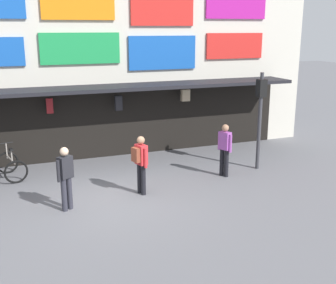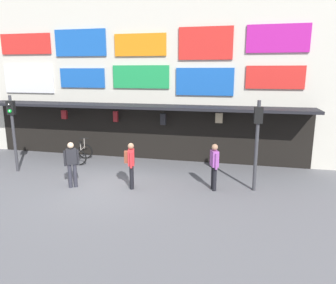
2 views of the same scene
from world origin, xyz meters
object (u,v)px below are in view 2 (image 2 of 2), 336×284
at_px(traffic_light_far, 257,131).
at_px(bicycle_parked, 82,154).
at_px(pedestrian_in_black, 214,164).
at_px(pedestrian_in_green, 131,162).
at_px(traffic_light_near, 12,121).
at_px(pedestrian_in_blue, 72,162).

relative_size(traffic_light_far, bicycle_parked, 2.48).
bearing_deg(pedestrian_in_black, pedestrian_in_green, -169.89).
distance_m(bicycle_parked, pedestrian_in_black, 6.69).
bearing_deg(traffic_light_near, pedestrian_in_black, -1.86).
relative_size(bicycle_parked, pedestrian_in_blue, 0.77).
relative_size(traffic_light_far, pedestrian_in_green, 1.90).
bearing_deg(pedestrian_in_black, pedestrian_in_blue, -169.83).
distance_m(pedestrian_in_green, pedestrian_in_blue, 2.14).
relative_size(pedestrian_in_green, pedestrian_in_blue, 1.00).
xyz_separation_m(traffic_light_near, traffic_light_far, (9.71, 0.02, 0.00)).
relative_size(traffic_light_near, pedestrian_in_green, 1.90).
bearing_deg(traffic_light_far, traffic_light_near, -179.89).
xyz_separation_m(traffic_light_near, pedestrian_in_green, (5.38, -0.79, -1.16)).
bearing_deg(bicycle_parked, pedestrian_in_black, -19.10).
height_order(traffic_light_far, bicycle_parked, traffic_light_far).
distance_m(bicycle_parked, pedestrian_in_green, 4.37).
distance_m(traffic_light_near, traffic_light_far, 9.71).
xyz_separation_m(pedestrian_in_green, pedestrian_in_black, (2.92, 0.52, -0.04)).
bearing_deg(bicycle_parked, traffic_light_near, -136.29).
distance_m(traffic_light_far, pedestrian_in_green, 4.55).
height_order(traffic_light_far, pedestrian_in_green, traffic_light_far).
bearing_deg(pedestrian_in_green, pedestrian_in_blue, -169.76).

